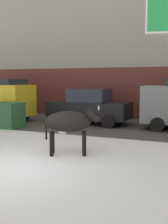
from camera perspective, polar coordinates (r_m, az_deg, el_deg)
ground_plane at (r=7.85m, az=-14.01°, el=-10.80°), size 120.00×120.00×0.00m
road_strip at (r=14.60m, az=4.68°, el=-2.75°), size 60.00×5.60×0.01m
building_facade at (r=20.29m, az=10.22°, el=18.08°), size 44.00×6.10×13.00m
cow_black at (r=8.91m, az=-2.68°, el=-2.05°), size 1.89×1.17×1.54m
car_black_sedan at (r=15.21m, az=1.04°, el=1.05°), size 4.23×2.04×1.84m
pedestrian_by_cars at (r=18.47m, az=-3.18°, el=1.87°), size 0.36×0.24×1.73m
pedestrian_far_left at (r=20.15m, az=-11.60°, el=2.11°), size 0.36×0.24×1.73m
dumpster at (r=14.69m, az=-15.18°, el=-0.55°), size 1.74×1.17×1.20m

